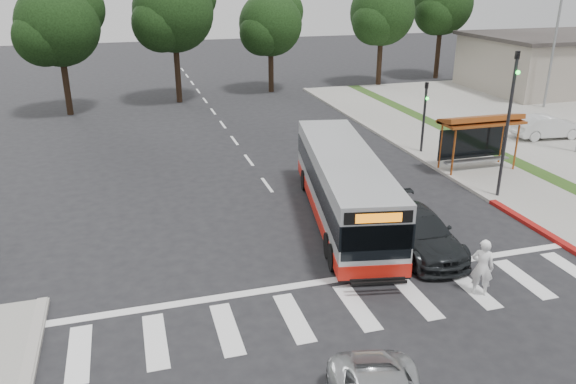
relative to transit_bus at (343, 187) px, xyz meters
name	(u,v)px	position (x,y,z in m)	size (l,w,h in m)	color
ground	(306,238)	(-2.00, -1.26, -1.41)	(140.00, 140.00, 0.00)	black
sidewalk_east	(447,153)	(9.00, 6.74, -1.35)	(4.00, 40.00, 0.12)	gray
curb_east	(416,155)	(7.00, 6.74, -1.34)	(0.30, 40.00, 0.15)	#9E9991
curb_east_red	(539,229)	(7.00, -3.26, -1.34)	(0.32, 6.00, 0.15)	maroon
commercial_building	(558,64)	(28.00, 20.74, 0.79)	(14.00, 10.00, 4.40)	gray
building_roof_cap	(563,36)	(28.00, 20.74, 3.14)	(14.60, 10.60, 0.30)	#383330
crosswalk_ladder	(357,307)	(-2.00, -6.26, -1.41)	(18.00, 2.60, 0.01)	silver
bus_shelter	(480,126)	(8.80, 3.85, 0.94)	(4.20, 1.60, 2.86)	#954518
traffic_signal_ne_tall	(509,114)	(7.60, 0.24, 2.47)	(0.18, 0.37, 6.50)	black
traffic_signal_ne_short	(425,110)	(7.60, 7.23, 1.07)	(0.18, 0.37, 4.00)	black
lot_light_mid	(557,27)	(22.00, 14.74, 4.49)	(1.90, 0.35, 9.01)	gray
tree_ne_a	(383,11)	(14.08, 26.81, 4.98)	(6.16, 5.74, 9.30)	black
tree_ne_b	(443,3)	(21.08, 28.81, 5.51)	(6.16, 5.74, 10.02)	black
tree_north_a	(174,10)	(-3.91, 24.81, 5.51)	(6.60, 6.15, 10.17)	black
tree_north_b	(271,23)	(4.07, 26.80, 4.25)	(5.72, 5.33, 8.43)	black
tree_north_c	(59,23)	(-11.92, 22.81, 4.88)	(6.16, 5.74, 9.30)	black
transit_bus	(343,187)	(0.00, 0.00, 0.00)	(2.37, 10.94, 2.83)	#B4B7B9
pedestrian	(482,267)	(2.02, -6.64, -0.46)	(0.69, 0.45, 1.90)	white
dark_sedan	(418,231)	(1.63, -3.30, -0.68)	(2.05, 5.03, 1.46)	black
parked_car_1	(548,127)	(16.35, 7.62, -0.62)	(1.47, 4.23, 1.39)	silver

